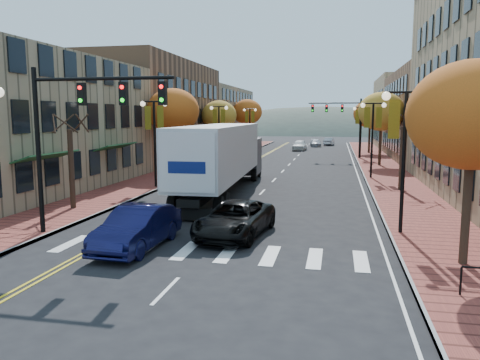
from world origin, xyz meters
The scene contains 30 objects.
ground centered at (0.00, 0.00, 0.00)m, with size 200.00×200.00×0.00m, color black.
sidewalk_left centered at (-9.00, 32.50, 0.07)m, with size 4.00×85.00×0.15m, color brown.
sidewalk_right centered at (9.00, 32.50, 0.07)m, with size 4.00×85.00×0.15m, color brown.
building_left_near centered at (-17.00, 13.00, 4.50)m, with size 12.00×22.00×9.00m, color #9E8966.
building_left_mid centered at (-17.00, 36.00, 5.50)m, with size 12.00×24.00×11.00m, color brown.
building_left_far centered at (-17.00, 61.00, 4.75)m, with size 12.00×26.00×9.50m, color #9E8966.
building_right_mid centered at (18.50, 42.00, 5.00)m, with size 15.00×24.00×10.00m, color brown.
building_right_far centered at (18.50, 64.00, 5.50)m, with size 15.00×20.00×11.00m, color #9E8966.
tree_left_a centered at (-9.00, 8.00, 2.25)m, with size 0.28×0.28×4.20m.
tree_left_b centered at (-9.00, 24.00, 5.45)m, with size 4.48×4.48×7.21m.
tree_left_c centered at (-9.00, 40.00, 5.05)m, with size 4.16×4.16×6.69m.
tree_left_d centered at (-9.00, 58.00, 5.60)m, with size 4.61×4.61×7.42m.
tree_right_a centered at (9.00, 2.00, 5.05)m, with size 4.16×4.16×6.69m.
tree_right_b centered at (9.00, 18.00, 2.25)m, with size 0.28×0.28×4.20m.
tree_right_c centered at (9.00, 34.00, 5.45)m, with size 4.48×4.48×7.21m.
tree_right_d centered at (9.00, 50.00, 5.29)m, with size 4.35×4.35×7.00m.
lamp_left_b centered at (-7.50, 16.00, 4.29)m, with size 1.96×0.36×6.05m.
lamp_left_c centered at (-7.50, 34.00, 4.29)m, with size 1.96×0.36×6.05m.
lamp_left_d centered at (-7.50, 52.00, 4.29)m, with size 1.96×0.36×6.05m.
lamp_right_a centered at (7.50, 6.00, 4.29)m, with size 1.96×0.36×6.05m.
lamp_right_b centered at (7.50, 24.00, 4.29)m, with size 1.96×0.36×6.05m.
lamp_right_c centered at (7.50, 42.00, 4.29)m, with size 1.96×0.36×6.05m.
traffic_mast_near centered at (-5.48, 3.00, 4.92)m, with size 6.10×0.35×7.00m.
traffic_mast_far centered at (5.48, 42.00, 4.92)m, with size 6.10×0.34×7.00m.
semi_truck centered at (-2.35, 14.88, 2.61)m, with size 3.59×17.97×4.47m.
navy_sedan centered at (-2.62, 1.96, 0.81)m, with size 1.71×4.90×1.61m, color #0E0F38.
black_suv centered at (0.63, 4.54, 0.73)m, with size 2.41×5.22×1.45m, color black.
car_far_white centered at (-0.50, 54.14, 0.78)m, with size 1.83×4.56×1.55m, color white.
car_far_silver centered at (1.40, 63.42, 0.59)m, with size 1.64×4.03×1.17m, color #ADADB5.
car_far_oncoming centered at (3.52, 67.17, 0.64)m, with size 1.35×3.88×1.28m, color #AFAEB6.
Camera 1 is at (4.74, -14.32, 5.05)m, focal length 35.00 mm.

